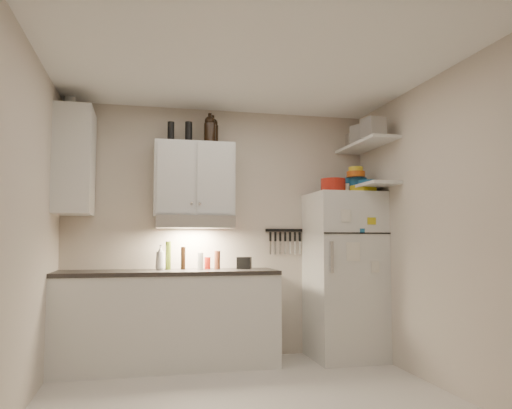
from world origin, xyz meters
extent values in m
cube|color=beige|center=(0.00, 0.00, -0.01)|extent=(3.20, 3.00, 0.02)
cube|color=white|center=(0.00, 0.00, 2.61)|extent=(3.20, 3.00, 0.02)
cube|color=beige|center=(0.00, 1.51, 1.30)|extent=(3.20, 0.02, 2.60)
cube|color=beige|center=(-1.61, 0.00, 1.30)|extent=(0.02, 3.00, 2.60)
cube|color=beige|center=(1.61, 0.00, 1.30)|extent=(0.02, 3.00, 2.60)
cube|color=white|center=(-0.55, 1.20, 0.44)|extent=(2.10, 0.60, 0.88)
cube|color=#2D2927|center=(-0.55, 1.20, 0.90)|extent=(2.10, 0.62, 0.04)
cube|color=white|center=(-0.30, 1.33, 1.83)|extent=(0.80, 0.33, 0.75)
cube|color=white|center=(-1.44, 1.20, 1.95)|extent=(0.33, 0.55, 1.00)
cube|color=silver|center=(-0.30, 1.27, 1.39)|extent=(0.76, 0.46, 0.12)
cube|color=silver|center=(1.25, 1.16, 0.85)|extent=(0.70, 0.68, 1.70)
cube|color=white|center=(1.45, 1.02, 2.20)|extent=(0.30, 0.95, 0.03)
cube|color=white|center=(1.45, 1.02, 1.76)|extent=(0.30, 0.95, 0.03)
cube|color=black|center=(0.70, 1.49, 1.32)|extent=(0.42, 0.02, 0.03)
cylinder|color=#AD2014|center=(1.12, 1.13, 1.77)|extent=(0.32, 0.32, 0.15)
cube|color=gold|center=(1.39, 0.97, 1.74)|extent=(0.22, 0.25, 0.07)
cylinder|color=silver|center=(1.27, 1.11, 1.75)|extent=(0.07, 0.07, 0.10)
cylinder|color=silver|center=(1.51, 1.39, 2.30)|extent=(0.32, 0.32, 0.17)
cube|color=#AAAAAD|center=(1.40, 1.01, 2.31)|extent=(0.23, 0.22, 0.18)
cube|color=#AAAAAD|center=(1.38, 0.70, 2.31)|extent=(0.21, 0.21, 0.18)
cylinder|color=#185889|center=(1.41, 1.20, 1.82)|extent=(0.24, 0.24, 0.10)
cylinder|color=#C15012|center=(1.37, 1.11, 1.90)|extent=(0.19, 0.19, 0.06)
cylinder|color=gold|center=(1.37, 1.11, 1.95)|extent=(0.15, 0.15, 0.05)
cylinder|color=#185889|center=(1.47, 1.03, 1.80)|extent=(0.25, 0.25, 0.05)
cylinder|color=black|center=(-0.36, 1.30, 2.31)|extent=(0.10, 0.10, 0.21)
cylinder|color=black|center=(-0.54, 1.28, 2.30)|extent=(0.07, 0.07, 0.20)
cylinder|color=silver|center=(-1.51, 1.30, 2.52)|extent=(0.15, 0.15, 0.15)
imported|color=white|center=(-0.63, 1.27, 1.06)|extent=(0.12, 0.12, 0.28)
cylinder|color=brown|center=(-0.07, 1.25, 1.01)|extent=(0.07, 0.07, 0.19)
cylinder|color=#495B16|center=(-0.55, 1.32, 1.06)|extent=(0.06, 0.06, 0.28)
cylinder|color=black|center=(-0.40, 1.30, 1.03)|extent=(0.05, 0.05, 0.23)
cylinder|color=silver|center=(-0.24, 1.23, 1.00)|extent=(0.06, 0.06, 0.17)
cylinder|color=#AD2014|center=(-0.16, 1.30, 0.98)|extent=(0.07, 0.07, 0.12)
cube|color=black|center=(0.21, 1.28, 0.98)|extent=(0.17, 0.14, 0.12)
camera|label=1|loc=(-0.80, -3.72, 1.20)|focal=35.00mm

